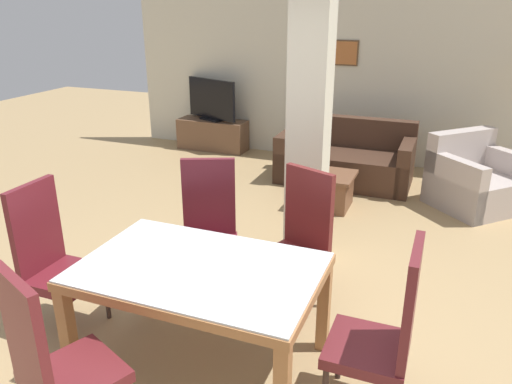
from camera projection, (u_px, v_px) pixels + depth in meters
The scene contains 15 objects.
ground_plane at pixel (204, 362), 3.41m from camera, with size 18.00×18.00×0.00m, color tan.
back_wall at pixel (357, 71), 7.27m from camera, with size 7.20×0.09×2.70m.
divider_pillar at pixel (309, 117), 4.40m from camera, with size 0.34×0.30×2.70m.
dining_table at pixel (200, 287), 3.19m from camera, with size 1.52×0.99×0.75m.
dining_chair_far_left at pixel (209, 226), 4.10m from camera, with size 0.60×0.60×1.12m.
dining_chair_near_left at pixel (53, 362), 2.56m from camera, with size 0.60×0.60×1.12m.
dining_chair_head_right at pixel (386, 330), 2.80m from camera, with size 0.46×0.46×1.12m.
dining_chair_far_right at pixel (299, 238), 3.88m from camera, with size 0.60×0.60×1.12m.
dining_chair_head_left at pixel (52, 256), 3.61m from camera, with size 0.46×0.46×1.12m.
sofa at pixel (345, 161), 6.74m from camera, with size 1.75×0.90×0.82m.
armchair at pixel (475, 182), 5.90m from camera, with size 1.26×1.26×0.86m.
coffee_table at pixel (327, 190), 5.91m from camera, with size 0.62×0.57×0.41m.
bottle at pixel (317, 169), 5.70m from camera, with size 0.06×0.06×0.25m.
tv_stand at pixel (213, 135), 8.20m from camera, with size 1.14×0.40×0.49m.
tv_screen at pixel (212, 100), 7.99m from camera, with size 0.95×0.38×0.66m.
Camera 1 is at (1.35, -2.44, 2.31)m, focal length 35.00 mm.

